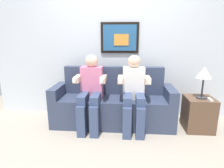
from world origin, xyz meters
TOP-DOWN VIEW (x-y plane):
  - ground_plane at (0.00, 0.00)m, footprint 5.56×5.56m
  - back_wall_assembly at (0.00, 0.76)m, footprint 4.28×0.10m
  - couch at (0.00, 0.33)m, footprint 1.88×0.58m
  - person_on_left at (-0.32, 0.16)m, footprint 0.46×0.56m
  - person_on_right at (0.32, 0.16)m, footprint 0.46×0.56m
  - side_table_right at (1.29, 0.22)m, footprint 0.40×0.40m
  - table_lamp at (1.30, 0.20)m, footprint 0.22×0.22m
  - spare_remote_on_table at (1.39, 0.12)m, footprint 0.04×0.13m

SIDE VIEW (x-z plane):
  - ground_plane at x=0.00m, z-range 0.00..0.00m
  - side_table_right at x=1.29m, z-range 0.00..0.50m
  - couch at x=0.00m, z-range -0.14..0.76m
  - spare_remote_on_table at x=1.39m, z-range 0.50..0.52m
  - person_on_left at x=-0.32m, z-range 0.05..1.16m
  - person_on_right at x=0.32m, z-range 0.05..1.16m
  - table_lamp at x=1.30m, z-range 0.63..1.09m
  - back_wall_assembly at x=0.00m, z-range 0.00..2.60m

